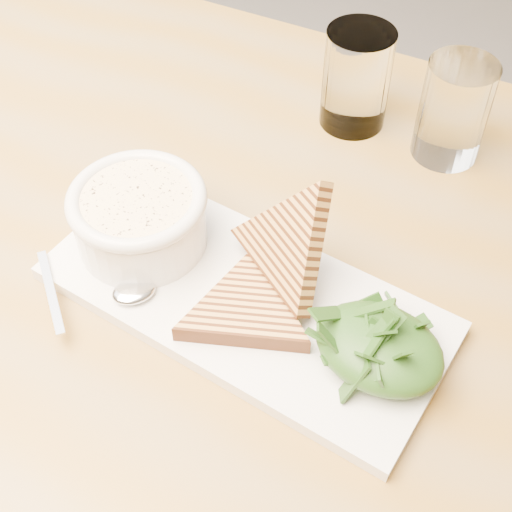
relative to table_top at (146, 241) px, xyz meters
The scene contains 14 objects.
table_top is the anchor object (origin of this frame).
table_leg_bl 0.78m from the table_top, 147.47° to the left, with size 0.06×0.06×0.69m, color olive.
platter 0.15m from the table_top, 11.06° to the right, with size 0.38×0.17×0.01m, color white.
soup_bowl 0.07m from the table_top, 49.05° to the right, with size 0.13×0.13×0.05m, color white.
soup 0.09m from the table_top, 49.05° to the right, with size 0.11×0.11×0.01m, color #FAD99C.
bowl_rim 0.10m from the table_top, 49.05° to the right, with size 0.13×0.13×0.01m, color white.
sandwich_flat 0.17m from the table_top, 16.77° to the right, with size 0.14×0.14×0.02m, color #C28A44, non-canonical shape.
sandwich_lean 0.18m from the table_top, ahead, with size 0.14×0.14×0.08m, color #C28A44, non-canonical shape.
salad_base 0.28m from the table_top, ahead, with size 0.11×0.09×0.04m, color #133310.
arugula_pile 0.28m from the table_top, ahead, with size 0.11×0.10×0.05m, color #315818, non-canonical shape.
spoon_bowl 0.11m from the table_top, 56.06° to the right, with size 0.03×0.04×0.01m, color silver.
spoon_handle 0.13m from the table_top, 95.21° to the right, with size 0.10×0.01×0.00m, color silver.
glass_near 0.30m from the table_top, 69.52° to the left, with size 0.08×0.08×0.12m, color white.
glass_far 0.36m from the table_top, 51.99° to the left, with size 0.07×0.07×0.11m, color white.
Camera 1 is at (0.56, -0.17, 1.27)m, focal length 50.00 mm.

